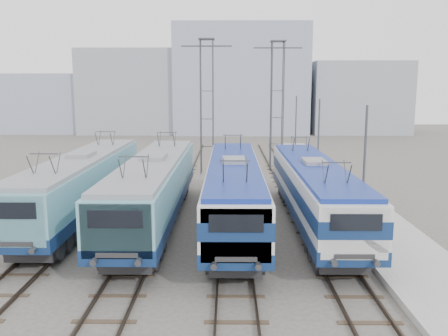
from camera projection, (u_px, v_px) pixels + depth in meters
ground at (186, 259)px, 21.93m from camera, size 160.00×160.00×0.00m
platform at (360, 212)px, 29.69m from camera, size 4.00×70.00×0.30m
locomotive_far_left at (82, 182)px, 28.04m from camera, size 2.96×18.69×3.52m
locomotive_center_left at (154, 186)px, 26.83m from camera, size 2.99×18.90×3.56m
locomotive_center_right at (234, 187)px, 26.31m from camera, size 2.91×18.43×3.47m
locomotive_far_right at (314, 188)px, 26.47m from camera, size 2.84×17.94×3.37m
catenary_tower_west at (207, 101)px, 42.49m from camera, size 4.50×1.20×12.00m
catenary_tower_east at (277, 100)px, 44.39m from camera, size 4.50×1.20×12.00m
mast_front at (364, 177)px, 23.23m from camera, size 0.12×0.12×7.00m
mast_mid at (318, 147)px, 35.05m from camera, size 0.12×0.12×7.00m
mast_rear at (296, 131)px, 46.88m from camera, size 0.12×0.12×7.00m
building_west at (137, 92)px, 81.99m from camera, size 18.00×12.00×14.00m
building_center at (241, 80)px, 81.47m from camera, size 22.00×14.00×18.00m
building_east at (356, 98)px, 81.78m from camera, size 16.00×12.00×12.00m
building_far_west at (45, 103)px, 82.48m from camera, size 14.00×10.00×10.00m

